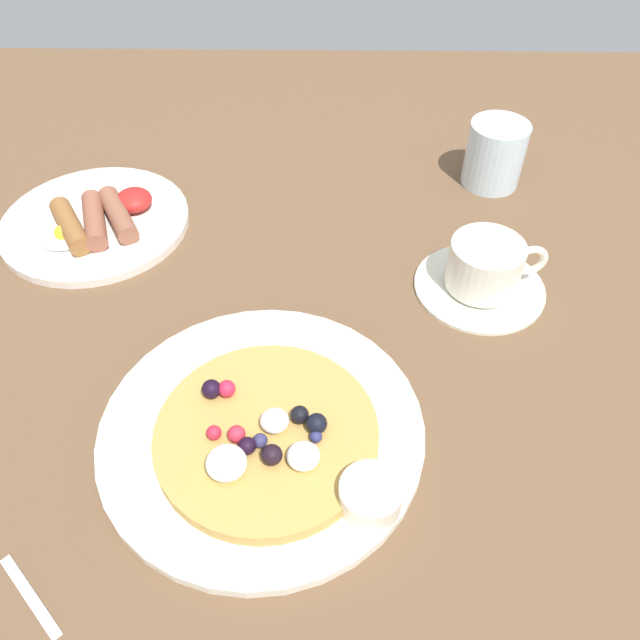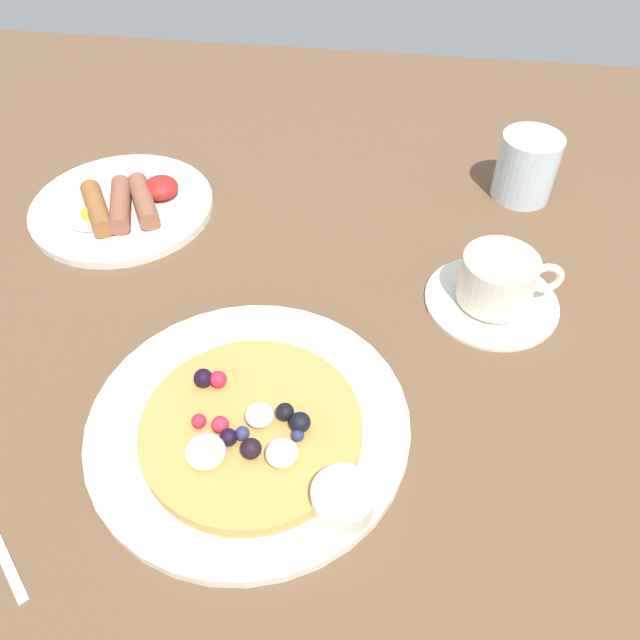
% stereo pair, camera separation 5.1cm
% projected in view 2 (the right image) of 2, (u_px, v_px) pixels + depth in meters
% --- Properties ---
extents(ground_plane, '(1.60, 1.39, 0.03)m').
position_uv_depth(ground_plane, '(286.00, 346.00, 0.66)').
color(ground_plane, brown).
extents(pancake_plate, '(0.29, 0.29, 0.01)m').
position_uv_depth(pancake_plate, '(249.00, 423.00, 0.57)').
color(pancake_plate, white).
rests_on(pancake_plate, ground_plane).
extents(pancake_with_berries, '(0.19, 0.19, 0.03)m').
position_uv_depth(pancake_with_berries, '(250.00, 429.00, 0.55)').
color(pancake_with_berries, '#BE9147').
rests_on(pancake_with_berries, pancake_plate).
extents(syrup_ramekin, '(0.05, 0.05, 0.03)m').
position_uv_depth(syrup_ramekin, '(343.00, 500.00, 0.50)').
color(syrup_ramekin, white).
rests_on(syrup_ramekin, pancake_plate).
extents(breakfast_plate, '(0.23, 0.23, 0.01)m').
position_uv_depth(breakfast_plate, '(122.00, 207.00, 0.79)').
color(breakfast_plate, white).
rests_on(breakfast_plate, ground_plane).
extents(fried_breakfast, '(0.12, 0.12, 0.03)m').
position_uv_depth(fried_breakfast, '(125.00, 202.00, 0.77)').
color(fried_breakfast, brown).
rests_on(fried_breakfast, breakfast_plate).
extents(coffee_saucer, '(0.14, 0.14, 0.01)m').
position_uv_depth(coffee_saucer, '(492.00, 300.00, 0.68)').
color(coffee_saucer, silver).
rests_on(coffee_saucer, ground_plane).
extents(coffee_cup, '(0.11, 0.08, 0.05)m').
position_uv_depth(coffee_cup, '(499.00, 278.00, 0.66)').
color(coffee_cup, white).
rests_on(coffee_cup, coffee_saucer).
extents(water_glass, '(0.08, 0.08, 0.08)m').
position_uv_depth(water_glass, '(526.00, 167.00, 0.79)').
color(water_glass, silver).
rests_on(water_glass, ground_plane).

